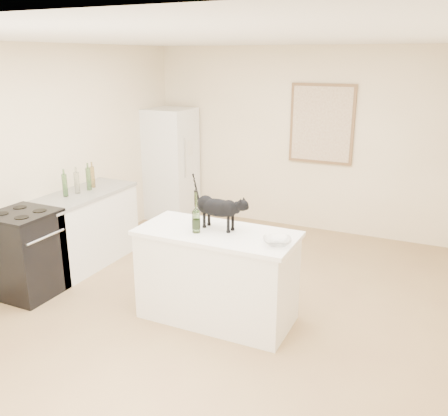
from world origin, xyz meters
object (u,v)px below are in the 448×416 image
fridge (170,164)px  glass_bowl (277,241)px  stove (26,255)px  wine_bottle (196,214)px  black_cat (218,210)px

fridge → glass_bowl: fridge is taller
stove → fridge: (0.00, 2.95, 0.40)m
wine_bottle → black_cat: bearing=51.9°
black_cat → stove: bearing=-160.2°
black_cat → wine_bottle: 0.22m
fridge → glass_bowl: size_ratio=6.98×
stove → fridge: fridge is taller
black_cat → wine_bottle: bearing=-121.3°
wine_bottle → glass_bowl: bearing=1.9°
fridge → stove: bearing=-90.0°
stove → black_cat: bearing=13.0°
wine_bottle → glass_bowl: size_ratio=1.45×
fridge → wine_bottle: size_ratio=4.82×
glass_bowl → fridge: bearing=135.4°
stove → glass_bowl: 2.73m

